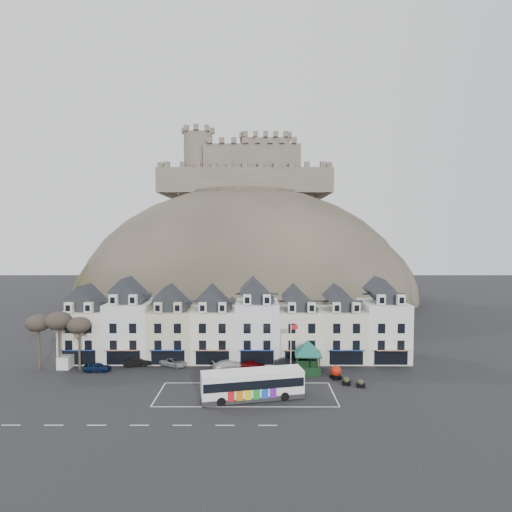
{
  "coord_description": "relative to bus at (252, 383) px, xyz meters",
  "views": [
    {
      "loc": [
        3.32,
        -47.84,
        19.98
      ],
      "look_at": [
        3.22,
        24.0,
        16.18
      ],
      "focal_mm": 28.0,
      "sensor_mm": 36.0,
      "label": 1
    }
  ],
  "objects": [
    {
      "name": "ground",
      "position": [
        -2.82,
        0.19,
        -1.94
      ],
      "size": [
        300.0,
        300.0,
        0.0
      ],
      "primitive_type": "plane",
      "color": "black",
      "rests_on": "ground"
    },
    {
      "name": "coach_bay_markings",
      "position": [
        -0.82,
        1.44,
        -1.94
      ],
      "size": [
        22.0,
        7.5,
        0.01
      ],
      "primitive_type": "cube",
      "color": "silver",
      "rests_on": "ground"
    },
    {
      "name": "townhouse_terrace",
      "position": [
        -2.67,
        16.16,
        3.36
      ],
      "size": [
        54.4,
        9.35,
        11.8
      ],
      "color": "white",
      "rests_on": "ground"
    },
    {
      "name": "castle_hill",
      "position": [
        -1.57,
        69.14,
        -1.83
      ],
      "size": [
        100.0,
        76.0,
        68.0
      ],
      "color": "#343028",
      "rests_on": "ground"
    },
    {
      "name": "castle",
      "position": [
        -2.31,
        76.12,
        38.26
      ],
      "size": [
        50.2,
        22.2,
        22.0
      ],
      "color": "#5F5648",
      "rests_on": "ground"
    },
    {
      "name": "tree_left_far",
      "position": [
        -31.82,
        10.69,
        4.96
      ],
      "size": [
        3.61,
        3.61,
        8.24
      ],
      "color": "#393124",
      "rests_on": "ground"
    },
    {
      "name": "tree_left_mid",
      "position": [
        -28.82,
        10.69,
        5.31
      ],
      "size": [
        3.78,
        3.78,
        8.64
      ],
      "color": "#393124",
      "rests_on": "ground"
    },
    {
      "name": "tree_left_near",
      "position": [
        -25.82,
        10.69,
        4.62
      ],
      "size": [
        3.43,
        3.43,
        7.84
      ],
      "color": "#393124",
      "rests_on": "ground"
    },
    {
      "name": "bus",
      "position": [
        0.0,
        0.0,
        0.0
      ],
      "size": [
        12.73,
        5.3,
        3.5
      ],
      "rotation": [
        0.0,
        0.0,
        0.2
      ],
      "color": "#262628",
      "rests_on": "ground"
    },
    {
      "name": "bus_shelter",
      "position": [
        7.92,
        9.17,
        1.79
      ],
      "size": [
        7.55,
        7.55,
        4.79
      ],
      "rotation": [
        0.0,
        0.0,
        -0.05
      ],
      "color": "black",
      "rests_on": "ground"
    },
    {
      "name": "red_buoy",
      "position": [
        11.54,
        6.82,
        -0.99
      ],
      "size": [
        1.59,
        1.59,
        1.84
      ],
      "rotation": [
        0.0,
        0.0,
        0.34
      ],
      "color": "black",
      "rests_on": "ground"
    },
    {
      "name": "flagpole",
      "position": [
        5.45,
        8.19,
        2.33
      ],
      "size": [
        1.05,
        0.36,
        7.48
      ],
      "rotation": [
        0.0,
        0.0,
        0.29
      ],
      "color": "silver",
      "rests_on": "ground"
    },
    {
      "name": "white_van",
      "position": [
        -28.18,
        12.19,
        -1.0
      ],
      "size": [
        1.78,
        4.08,
        1.86
      ],
      "rotation": [
        0.0,
        0.0,
        -0.0
      ],
      "color": "silver",
      "rests_on": "ground"
    },
    {
      "name": "planter_west",
      "position": [
        14.18,
        3.69,
        -1.42
      ],
      "size": [
        1.11,
        0.75,
        1.07
      ],
      "rotation": [
        0.0,
        0.0,
        -0.1
      ],
      "color": "black",
      "rests_on": "ground"
    },
    {
      "name": "planter_east",
      "position": [
        12.46,
        4.43,
        -1.4
      ],
      "size": [
        1.23,
        0.86,
        1.11
      ],
      "rotation": [
        0.0,
        0.0,
        -0.3
      ],
      "color": "black",
      "rests_on": "ground"
    },
    {
      "name": "car_navy",
      "position": [
        -22.82,
        9.69,
        -1.28
      ],
      "size": [
        3.92,
        1.68,
        1.32
      ],
      "primitive_type": "imported",
      "rotation": [
        0.0,
        0.0,
        1.6
      ],
      "color": "#0B1737",
      "rests_on": "ground"
    },
    {
      "name": "car_black",
      "position": [
        -17.62,
        12.19,
        -1.25
      ],
      "size": [
        4.37,
        2.38,
        1.37
      ],
      "primitive_type": "imported",
      "rotation": [
        0.0,
        0.0,
        1.81
      ],
      "color": "black",
      "rests_on": "ground"
    },
    {
      "name": "car_silver",
      "position": [
        -12.19,
        12.19,
        -1.33
      ],
      "size": [
        4.76,
        3.65,
        1.22
      ],
      "primitive_type": "imported",
      "rotation": [
        0.0,
        0.0,
        1.14
      ],
      "color": "#95979C",
      "rests_on": "ground"
    },
    {
      "name": "car_white",
      "position": [
        -3.62,
        10.57,
        -1.23
      ],
      "size": [
        5.25,
        3.75,
        1.41
      ],
      "primitive_type": "imported",
      "rotation": [
        0.0,
        0.0,
        1.98
      ],
      "color": "silver",
      "rests_on": "ground"
    },
    {
      "name": "car_maroon",
      "position": [
        -0.07,
        10.76,
        -1.3
      ],
      "size": [
        3.9,
        2.01,
        1.27
      ],
      "primitive_type": "imported",
      "rotation": [
        0.0,
        0.0,
        1.43
      ],
      "color": "#560407",
      "rests_on": "ground"
    },
    {
      "name": "car_charcoal",
      "position": [
        5.34,
        12.19,
        -1.25
      ],
      "size": [
        4.19,
        1.47,
        1.38
      ],
      "primitive_type": "imported",
      "rotation": [
        0.0,
        0.0,
        1.57
      ],
      "color": "black",
      "rests_on": "ground"
    }
  ]
}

